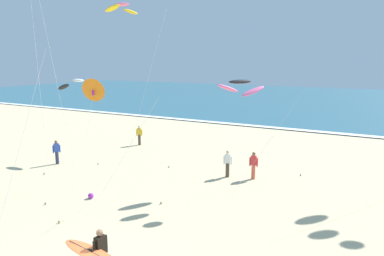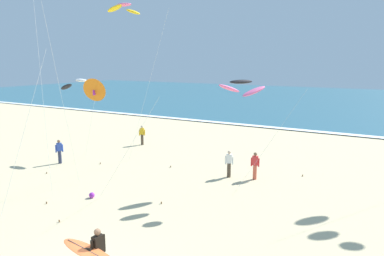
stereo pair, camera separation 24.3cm
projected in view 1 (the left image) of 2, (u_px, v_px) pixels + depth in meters
The scene contains 12 objects.
ocean_water at pixel (339, 101), 60.08m from camera, with size 160.00×60.00×0.08m, color #2D6075.
shoreline_foam at pixel (300, 130), 34.51m from camera, with size 160.00×1.02×0.01m, color white.
surfer_trailing at pixel (96, 252), 10.61m from camera, with size 2.28×1.03×1.71m.
kite_arc_rose_near at pixel (122, 9), 22.35m from camera, with size 3.96×2.35×10.27m.
kite_delta_amber_high at pixel (94, 90), 16.50m from camera, with size 3.67×1.31×5.92m.
kite_arc_ivory_close at pixel (78, 84), 23.76m from camera, with size 3.01×2.85×5.50m.
kite_arc_charcoal_outer at pixel (240, 87), 17.84m from camera, with size 3.96×5.14×5.76m.
bystander_yellow_top at pixel (139, 135), 28.53m from camera, with size 0.46×0.30×1.59m.
bystander_red_top at pixel (253, 165), 20.27m from camera, with size 0.50×0.22×1.59m.
bystander_blue_top at pixel (57, 152), 23.25m from camera, with size 0.31×0.45×1.59m.
bystander_white_top at pixel (228, 163), 20.64m from camera, with size 0.48×0.27×1.59m.
beach_ball at pixel (91, 196), 17.49m from camera, with size 0.28×0.28×0.28m, color purple.
Camera 1 is at (7.16, -6.18, 6.67)m, focal length 33.22 mm.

